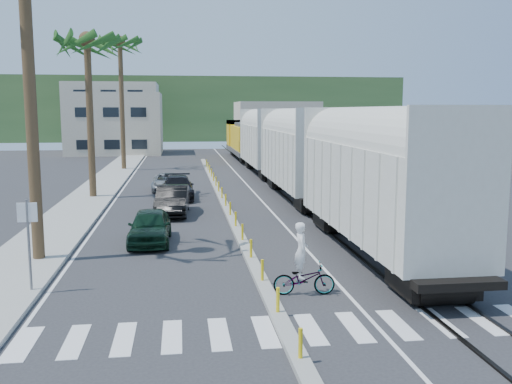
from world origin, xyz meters
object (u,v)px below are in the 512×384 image
car_lead (150,226)px  car_second (172,200)px  street_sign (28,232)px  cyclist (303,272)px

car_lead → car_second: (0.89, 6.80, 0.06)m
street_sign → car_lead: (3.34, 6.56, -1.24)m
street_sign → car_lead: size_ratio=0.69×
street_sign → car_lead: street_sign is taller
street_sign → car_second: size_ratio=0.61×
street_sign → car_second: 14.06m
cyclist → car_second: bearing=21.4°
car_lead → car_second: car_second is taller
street_sign → cyclist: street_sign is taller
car_lead → car_second: size_ratio=0.89×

